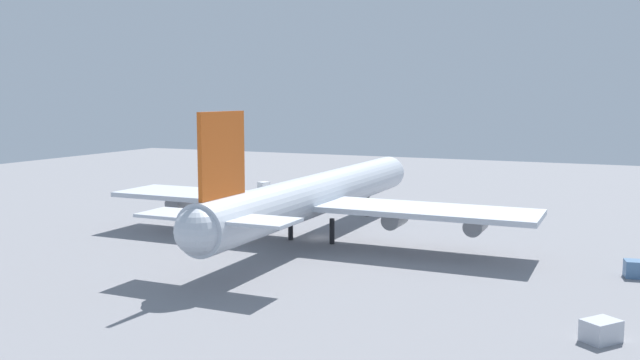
# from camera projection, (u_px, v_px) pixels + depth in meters

# --- Properties ---
(ground_plane) EXTENTS (265.66, 265.66, 0.00)m
(ground_plane) POSITION_uv_depth(u_px,v_px,m) (320.00, 238.00, 98.76)
(ground_plane) COLOR gray
(cargo_airplane) EXTENTS (66.42, 61.54, 18.57)m
(cargo_airplane) POSITION_uv_depth(u_px,v_px,m) (319.00, 195.00, 97.54)
(cargo_airplane) COLOR silver
(cargo_airplane) RESTS_ON ground_plane
(catering_truck) EXTENTS (3.67, 4.96, 2.39)m
(catering_truck) POSITION_uv_depth(u_px,v_px,m) (267.00, 188.00, 143.68)
(catering_truck) COLOR white
(catering_truck) RESTS_ON ground_plane
(cargo_container_fore) EXTENTS (2.58, 3.34, 1.92)m
(cargo_container_fore) POSITION_uv_depth(u_px,v_px,m) (639.00, 269.00, 76.83)
(cargo_container_fore) COLOR #4C729E
(cargo_container_fore) RESTS_ON ground_plane
(cargo_container_aft) EXTENTS (3.64, 3.50, 1.84)m
(cargo_container_aft) POSITION_uv_depth(u_px,v_px,m) (601.00, 331.00, 56.71)
(cargo_container_aft) COLOR #B7BCC6
(cargo_container_aft) RESTS_ON ground_plane
(safety_cone_nose) EXTENTS (0.39, 0.39, 0.56)m
(safety_cone_nose) POSITION_uv_depth(u_px,v_px,m) (387.00, 206.00, 125.77)
(safety_cone_nose) COLOR orange
(safety_cone_nose) RESTS_ON ground_plane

